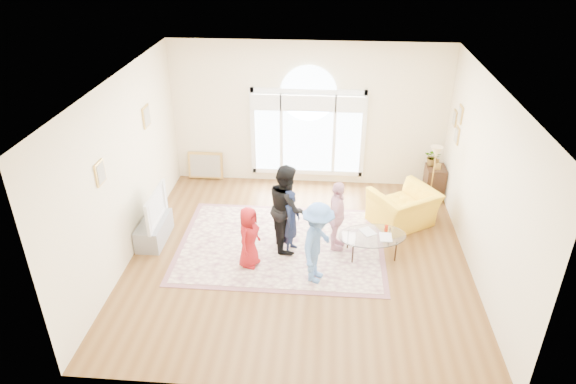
# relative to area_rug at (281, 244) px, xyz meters

# --- Properties ---
(ground) EXTENTS (6.00, 6.00, 0.00)m
(ground) POSITION_rel_area_rug_xyz_m (0.35, -0.32, -0.01)
(ground) COLOR brown
(ground) RESTS_ON ground
(room_shell) EXTENTS (6.00, 6.00, 6.00)m
(room_shell) POSITION_rel_area_rug_xyz_m (0.36, 2.51, 1.56)
(room_shell) COLOR beige
(room_shell) RESTS_ON ground
(area_rug) EXTENTS (3.60, 2.60, 0.02)m
(area_rug) POSITION_rel_area_rug_xyz_m (0.00, 0.00, 0.00)
(area_rug) COLOR beige
(area_rug) RESTS_ON ground
(rug_border) EXTENTS (3.80, 2.80, 0.01)m
(rug_border) POSITION_rel_area_rug_xyz_m (-0.00, 0.00, -0.00)
(rug_border) COLOR #89575E
(rug_border) RESTS_ON ground
(tv_console) EXTENTS (0.45, 1.00, 0.42)m
(tv_console) POSITION_rel_area_rug_xyz_m (-2.40, -0.02, 0.20)
(tv_console) COLOR gray
(tv_console) RESTS_ON ground
(television) EXTENTS (0.17, 1.07, 0.62)m
(television) POSITION_rel_area_rug_xyz_m (-2.39, -0.02, 0.72)
(television) COLOR black
(television) RESTS_ON tv_console
(coffee_table) EXTENTS (1.33, 0.97, 0.54)m
(coffee_table) POSITION_rel_area_rug_xyz_m (1.65, -0.18, 0.39)
(coffee_table) COLOR silver
(coffee_table) RESTS_ON ground
(armchair) EXTENTS (1.51, 1.47, 0.75)m
(armchair) POSITION_rel_area_rug_xyz_m (2.33, 0.93, 0.36)
(armchair) COLOR yellow
(armchair) RESTS_ON ground
(side_cabinet) EXTENTS (0.40, 0.50, 0.70)m
(side_cabinet) POSITION_rel_area_rug_xyz_m (3.13, 2.15, 0.34)
(side_cabinet) COLOR black
(side_cabinet) RESTS_ON ground
(floor_lamp) EXTENTS (0.28, 0.28, 1.51)m
(floor_lamp) POSITION_rel_area_rug_xyz_m (2.90, 1.37, 1.27)
(floor_lamp) COLOR black
(floor_lamp) RESTS_ON ground
(plant_pedestal) EXTENTS (0.20, 0.20, 0.70)m
(plant_pedestal) POSITION_rel_area_rug_xyz_m (3.05, 2.27, 0.34)
(plant_pedestal) COLOR white
(plant_pedestal) RESTS_ON ground
(potted_plant) EXTENTS (0.41, 0.38, 0.37)m
(potted_plant) POSITION_rel_area_rug_xyz_m (3.05, 2.27, 0.88)
(potted_plant) COLOR #33722D
(potted_plant) RESTS_ON plant_pedestal
(leaning_picture) EXTENTS (0.80, 0.14, 0.62)m
(leaning_picture) POSITION_rel_area_rug_xyz_m (-1.99, 2.58, -0.01)
(leaning_picture) COLOR tan
(leaning_picture) RESTS_ON ground
(child_red) EXTENTS (0.51, 0.63, 1.13)m
(child_red) POSITION_rel_area_rug_xyz_m (-0.49, -0.66, 0.57)
(child_red) COLOR maroon
(child_red) RESTS_ON area_rug
(child_navy) EXTENTS (0.37, 0.50, 1.23)m
(child_navy) POSITION_rel_area_rug_xyz_m (0.20, -0.18, 0.63)
(child_navy) COLOR #131A31
(child_navy) RESTS_ON area_rug
(child_black) EXTENTS (0.77, 0.91, 1.63)m
(child_black) POSITION_rel_area_rug_xyz_m (0.11, -0.02, 0.83)
(child_black) COLOR black
(child_black) RESTS_ON area_rug
(child_pink) EXTENTS (0.46, 0.83, 1.34)m
(child_pink) POSITION_rel_area_rug_xyz_m (1.01, -0.01, 0.68)
(child_pink) COLOR #EAAABB
(child_pink) RESTS_ON area_rug
(child_blue) EXTENTS (0.79, 1.05, 1.44)m
(child_blue) POSITION_rel_area_rug_xyz_m (0.69, -0.98, 0.73)
(child_blue) COLOR #5380CA
(child_blue) RESTS_ON area_rug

